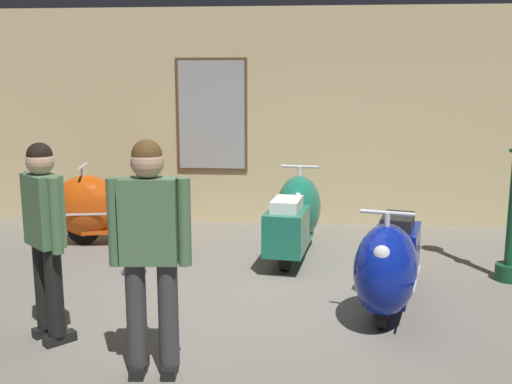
# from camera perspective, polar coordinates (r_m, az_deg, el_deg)

# --- Properties ---
(ground_plane) EXTENTS (60.00, 60.00, 0.00)m
(ground_plane) POSITION_cam_1_polar(r_m,az_deg,el_deg) (5.86, 0.63, -10.51)
(ground_plane) COLOR slate
(showroom_back_wall) EXTENTS (18.00, 0.24, 3.20)m
(showroom_back_wall) POSITION_cam_1_polar(r_m,az_deg,el_deg) (8.80, 2.05, 7.30)
(showroom_back_wall) COLOR #CCB784
(showroom_back_wall) RESTS_ON ground
(scooter_0) EXTENTS (1.80, 0.79, 1.06)m
(scooter_0) POSITION_cam_1_polar(r_m,az_deg,el_deg) (7.95, -14.25, -1.53)
(scooter_0) COLOR black
(scooter_0) RESTS_ON ground
(scooter_1) EXTENTS (0.75, 1.82, 1.08)m
(scooter_1) POSITION_cam_1_polar(r_m,az_deg,el_deg) (7.27, 3.87, -2.28)
(scooter_1) COLOR black
(scooter_1) RESTS_ON ground
(scooter_2) EXTENTS (0.91, 1.77, 1.04)m
(scooter_2) POSITION_cam_1_polar(r_m,az_deg,el_deg) (5.52, 12.93, -6.92)
(scooter_2) COLOR black
(scooter_2) RESTS_ON ground
(visitor_0) EXTENTS (0.59, 0.30, 1.74)m
(visitor_0) POSITION_cam_1_polar(r_m,az_deg,el_deg) (4.18, -10.36, -4.91)
(visitor_0) COLOR black
(visitor_0) RESTS_ON ground
(visitor_1) EXTENTS (0.44, 0.42, 1.66)m
(visitor_1) POSITION_cam_1_polar(r_m,az_deg,el_deg) (5.00, -20.02, -3.39)
(visitor_1) COLOR black
(visitor_1) RESTS_ON ground
(info_stanchion) EXTENTS (0.38, 0.39, 1.04)m
(info_stanchion) POSITION_cam_1_polar(r_m,az_deg,el_deg) (6.66, -12.01, -4.25)
(info_stanchion) COLOR #333338
(info_stanchion) RESTS_ON ground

